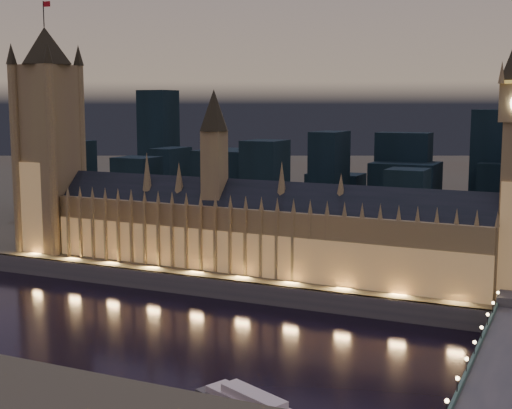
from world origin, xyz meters
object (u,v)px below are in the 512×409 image
at_px(westminster_bridge, 512,362).
at_px(river_boat, 254,403).
at_px(victoria_tower, 48,129).
at_px(palace_of_westminster, 254,229).

relative_size(westminster_bridge, river_boat, 2.86).
relative_size(victoria_tower, westminster_bridge, 1.06).
distance_m(palace_of_westminster, river_boat, 126.74).
bearing_deg(palace_of_westminster, victoria_tower, 179.90).
xyz_separation_m(victoria_tower, westminster_bridge, (223.17, -65.37, -61.68)).
bearing_deg(palace_of_westminster, river_boat, -65.07).
height_order(victoria_tower, river_boat, victoria_tower).
bearing_deg(palace_of_westminster, westminster_bridge, -30.11).
relative_size(palace_of_westminster, victoria_tower, 1.68).
height_order(palace_of_westminster, westminster_bridge, palace_of_westminster).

